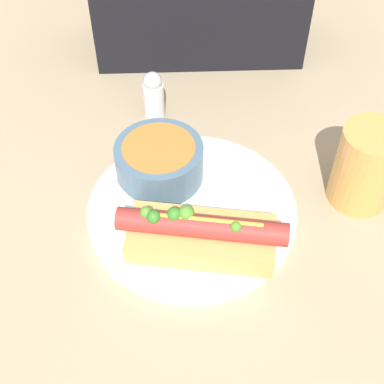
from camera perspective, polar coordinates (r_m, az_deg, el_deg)
The scene contains 7 objects.
ground_plane at distance 0.65m, azimuth 0.00°, elevation -2.41°, with size 4.00×4.00×0.00m, color tan.
dinner_plate at distance 0.64m, azimuth 0.00°, elevation -2.01°, with size 0.25×0.25×0.01m.
hot_dog at distance 0.59m, azimuth 0.92°, elevation -4.52°, with size 0.19×0.09×0.06m.
soup_bowl at distance 0.66m, azimuth -3.51°, elevation 3.38°, with size 0.11×0.11×0.05m.
spoon at distance 0.65m, azimuth -6.16°, elevation -0.31°, with size 0.10×0.14×0.01m.
drinking_glass at distance 0.66m, azimuth 18.05°, elevation 2.61°, with size 0.07×0.07×0.10m.
salt_shaker at distance 0.75m, azimuth -4.12°, elevation 10.15°, with size 0.03×0.03×0.08m.
Camera 1 is at (-0.02, -0.41, 0.50)m, focal length 50.00 mm.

